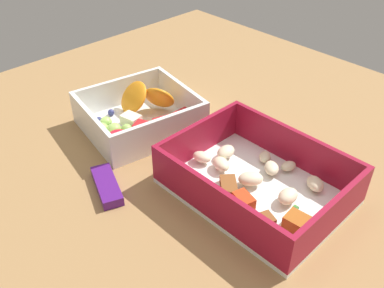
{
  "coord_description": "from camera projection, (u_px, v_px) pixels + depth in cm",
  "views": [
    {
      "loc": [
        -33.83,
        32.19,
        36.55
      ],
      "look_at": [
        -1.56,
        1.35,
        4.0
      ],
      "focal_mm": 39.75,
      "sensor_mm": 36.0,
      "label": 1
    }
  ],
  "objects": [
    {
      "name": "candy_bar",
      "position": [
        107.0,
        186.0,
        0.51
      ],
      "size": [
        7.4,
        4.75,
        1.2
      ],
      "primitive_type": "cube",
      "rotation": [
        0.0,
        0.0,
        -0.37
      ],
      "color": "#51197A",
      "rests_on": "table_surface"
    },
    {
      "name": "fruit_bowl",
      "position": [
        140.0,
        116.0,
        0.61
      ],
      "size": [
        16.03,
        17.12,
        5.5
      ],
      "rotation": [
        0.0,
        0.0,
        -0.17
      ],
      "color": "white",
      "rests_on": "table_surface"
    },
    {
      "name": "pasta_container",
      "position": [
        256.0,
        182.0,
        0.5
      ],
      "size": [
        19.98,
        15.14,
        5.42
      ],
      "rotation": [
        0.0,
        0.0,
        0.01
      ],
      "color": "white",
      "rests_on": "table_surface"
    },
    {
      "name": "table_surface",
      "position": [
        191.0,
        153.0,
        0.59
      ],
      "size": [
        80.0,
        80.0,
        2.0
      ],
      "primitive_type": "cube",
      "color": "#9E7547",
      "rests_on": "ground"
    }
  ]
}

